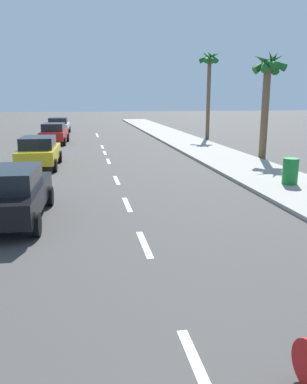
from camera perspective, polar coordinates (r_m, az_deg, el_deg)
ground_plane at (r=20.39m, az=-6.22°, el=3.67°), size 160.00×160.00×0.00m
sidewalk_strip at (r=23.71m, az=9.71°, el=5.11°), size 3.60×80.00×0.14m
lane_stripe_1 at (r=5.70m, az=6.57°, el=-24.19°), size 0.16×1.80×0.01m
lane_stripe_2 at (r=9.66m, az=-1.34°, el=-7.56°), size 0.16×1.80×0.01m
lane_stripe_3 at (r=13.14m, az=-3.84°, el=-1.81°), size 0.16×1.80×0.01m
lane_stripe_4 at (r=17.03m, az=-5.37°, el=1.73°), size 0.16×1.80×0.01m
lane_stripe_5 at (r=22.15m, az=-6.56°, el=4.46°), size 0.16×1.80×0.01m
lane_stripe_6 at (r=25.55m, az=-7.08°, el=5.66°), size 0.16×1.80×0.01m
lane_stripe_7 at (r=28.68m, az=-7.45°, el=6.51°), size 0.16×1.80×0.01m
lane_stripe_8 at (r=36.88m, az=-8.13°, el=8.04°), size 0.16×1.80×0.01m
lane_stripe_9 at (r=38.70m, az=-8.24°, el=8.30°), size 0.16×1.80×0.01m
parked_car_black at (r=11.92m, az=-20.21°, el=-0.09°), size 2.18×4.49×1.57m
parked_car_yellow at (r=20.78m, az=-16.29°, el=5.73°), size 2.08×4.30×1.57m
parked_car_red at (r=31.21m, az=-14.23°, el=8.32°), size 2.13×4.28×1.57m
parked_car_white at (r=39.69m, az=-13.61°, el=9.40°), size 2.16×4.60×1.57m
palm_tree_far at (r=23.57m, az=16.20°, el=15.72°), size 1.95×1.82×6.09m
palm_tree_distant at (r=34.48m, az=8.10°, el=17.11°), size 1.85×1.73×7.38m
trash_bin_near at (r=16.39m, az=19.23°, el=2.87°), size 0.60×0.60×1.02m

